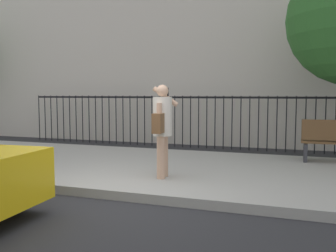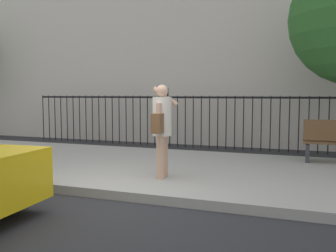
# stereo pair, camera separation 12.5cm
# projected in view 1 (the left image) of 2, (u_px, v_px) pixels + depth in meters

# --- Properties ---
(ground_plane) EXTENTS (60.00, 60.00, 0.00)m
(ground_plane) POSITION_uv_depth(u_px,v_px,m) (111.00, 200.00, 5.74)
(ground_plane) COLOR #28282B
(sidewalk) EXTENTS (28.00, 4.40, 0.15)m
(sidewalk) POSITION_uv_depth(u_px,v_px,m) (160.00, 169.00, 7.80)
(sidewalk) COLOR #9E9B93
(sidewalk) RESTS_ON ground
(building_facade) EXTENTS (28.00, 4.00, 9.19)m
(building_facade) POSITION_uv_depth(u_px,v_px,m) (221.00, 12.00, 13.34)
(building_facade) COLOR beige
(building_facade) RESTS_ON ground
(iron_fence) EXTENTS (12.03, 0.04, 1.60)m
(iron_fence) POSITION_uv_depth(u_px,v_px,m) (203.00, 115.00, 11.20)
(iron_fence) COLOR black
(iron_fence) RESTS_ON ground
(pedestrian_on_phone) EXTENTS (0.49, 0.67, 1.66)m
(pedestrian_on_phone) POSITION_uv_depth(u_px,v_px,m) (162.00, 124.00, 6.54)
(pedestrian_on_phone) COLOR tan
(pedestrian_on_phone) RESTS_ON sidewalk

